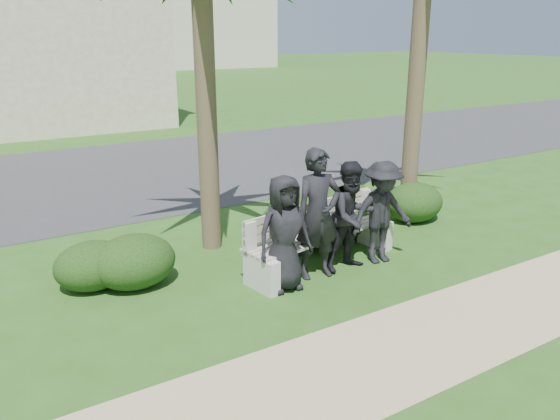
{
  "coord_description": "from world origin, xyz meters",
  "views": [
    {
      "loc": [
        -4.63,
        -5.67,
        3.4
      ],
      "look_at": [
        -0.51,
        1.0,
        0.86
      ],
      "focal_mm": 35.0,
      "sensor_mm": 36.0,
      "label": 1
    }
  ],
  "objects_px": {
    "man_a": "(284,233)",
    "man_b": "(318,214)",
    "man_d": "(382,213)",
    "man_c": "(352,216)",
    "park_bench": "(322,239)"
  },
  "relations": [
    {
      "from": "man_b",
      "to": "man_c",
      "type": "distance_m",
      "value": 0.6
    },
    {
      "from": "park_bench",
      "to": "man_a",
      "type": "bearing_deg",
      "value": -167.86
    },
    {
      "from": "man_b",
      "to": "man_c",
      "type": "bearing_deg",
      "value": 3.83
    },
    {
      "from": "man_a",
      "to": "park_bench",
      "type": "bearing_deg",
      "value": 25.32
    },
    {
      "from": "park_bench",
      "to": "man_b",
      "type": "relative_size",
      "value": 1.44
    },
    {
      "from": "man_d",
      "to": "man_b",
      "type": "bearing_deg",
      "value": -175.82
    },
    {
      "from": "man_b",
      "to": "man_d",
      "type": "relative_size",
      "value": 1.19
    },
    {
      "from": "park_bench",
      "to": "man_b",
      "type": "distance_m",
      "value": 0.67
    },
    {
      "from": "man_c",
      "to": "man_d",
      "type": "xyz_separation_m",
      "value": [
        0.55,
        -0.04,
        -0.03
      ]
    },
    {
      "from": "man_c",
      "to": "park_bench",
      "type": "bearing_deg",
      "value": 129.2
    },
    {
      "from": "man_a",
      "to": "man_b",
      "type": "relative_size",
      "value": 0.85
    },
    {
      "from": "man_d",
      "to": "man_a",
      "type": "bearing_deg",
      "value": -171.72
    },
    {
      "from": "man_a",
      "to": "man_d",
      "type": "distance_m",
      "value": 1.77
    },
    {
      "from": "man_b",
      "to": "man_c",
      "type": "height_order",
      "value": "man_b"
    },
    {
      "from": "park_bench",
      "to": "man_a",
      "type": "xyz_separation_m",
      "value": [
        -0.92,
        -0.37,
        0.4
      ]
    }
  ]
}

